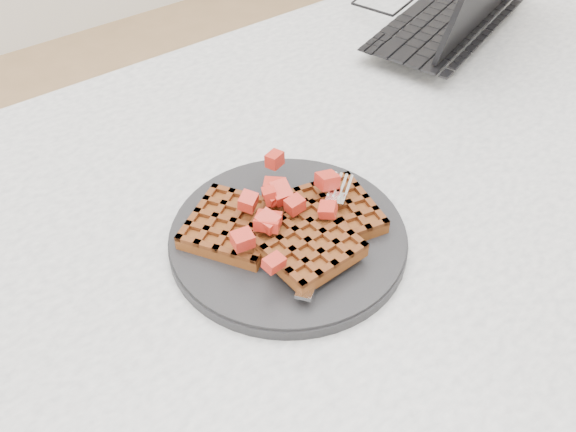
{
  "coord_description": "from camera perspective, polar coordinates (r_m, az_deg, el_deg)",
  "views": [
    {
      "loc": [
        -0.43,
        -0.42,
        1.25
      ],
      "look_at": [
        -0.15,
        -0.03,
        0.79
      ],
      "focal_mm": 40.0,
      "sensor_mm": 36.0,
      "label": 1
    }
  ],
  "objects": [
    {
      "name": "fork",
      "position": [
        0.67,
        3.53,
        -1.4
      ],
      "size": [
        0.16,
        0.13,
        0.02
      ],
      "primitive_type": null,
      "rotation": [
        0.0,
        0.0,
        -0.92
      ],
      "color": "silver",
      "rests_on": "plate"
    },
    {
      "name": "plate",
      "position": [
        0.68,
        -0.0,
        -1.94
      ],
      "size": [
        0.25,
        0.25,
        0.02
      ],
      "primitive_type": "cylinder",
      "color": "black",
      "rests_on": "table"
    },
    {
      "name": "laptop",
      "position": [
        1.1,
        13.1,
        17.88
      ],
      "size": [
        0.41,
        0.35,
        0.24
      ],
      "rotation": [
        0.0,
        0.0,
        3.47
      ],
      "color": "black",
      "rests_on": "table"
    },
    {
      "name": "strawberry_pile",
      "position": [
        0.65,
        -0.0,
        0.89
      ],
      "size": [
        0.15,
        0.15,
        0.02
      ],
      "primitive_type": null,
      "color": "#9C0F08",
      "rests_on": "waffles"
    },
    {
      "name": "table",
      "position": [
        0.86,
        6.78,
        -2.08
      ],
      "size": [
        1.2,
        0.8,
        0.75
      ],
      "color": "silver",
      "rests_on": "ground"
    },
    {
      "name": "waffles",
      "position": [
        0.67,
        0.21,
        -0.97
      ],
      "size": [
        0.21,
        0.18,
        0.03
      ],
      "color": "brown",
      "rests_on": "plate"
    }
  ]
}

